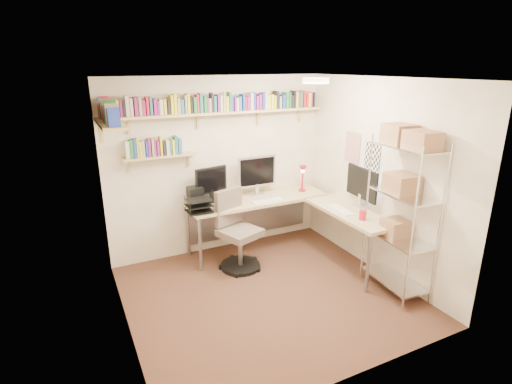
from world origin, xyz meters
TOP-DOWN VIEW (x-y plane):
  - ground at (0.00, 0.00)m, footprint 3.20×3.20m
  - room_shell at (0.00, 0.00)m, footprint 3.24×3.04m
  - wall_shelves at (-0.42, 1.30)m, footprint 3.12×1.09m
  - corner_desk at (0.57, 0.92)m, footprint 2.35×2.04m
  - office_chair at (-0.04, 0.81)m, footprint 0.61×0.61m
  - wire_rack at (1.42, -0.56)m, footprint 0.47×0.84m

SIDE VIEW (x-z plane):
  - ground at x=0.00m, z-range 0.00..0.00m
  - office_chair at x=-0.04m, z-range -0.08..0.99m
  - corner_desk at x=0.57m, z-range 0.10..1.48m
  - wire_rack at x=1.42m, z-range 0.37..2.37m
  - room_shell at x=0.00m, z-range 0.29..2.81m
  - wall_shelves at x=-0.42m, z-range 1.63..2.42m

